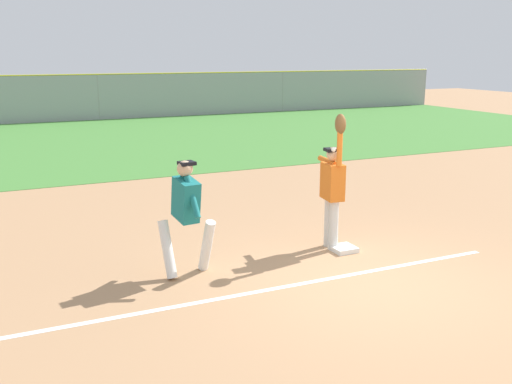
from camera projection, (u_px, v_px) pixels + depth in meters
name	position (u px, v px, depth m)	size (l,w,h in m)	color
ground_plane	(366.00, 282.00, 8.14)	(70.16, 70.16, 0.00)	tan
outfield_grass	(132.00, 139.00, 21.64)	(40.43, 14.33, 0.01)	#478438
chalk_foul_line	(110.00, 319.00, 7.02)	(12.00, 0.10, 0.01)	white
first_base	(343.00, 249.00, 9.41)	(0.38, 0.38, 0.08)	white
fielder	(333.00, 183.00, 9.30)	(0.31, 0.90, 2.28)	silver
runner	(186.00, 210.00, 8.19)	(0.78, 0.85, 1.72)	white
baseball	(334.00, 150.00, 8.93)	(0.07, 0.07, 0.07)	white
outfield_fence	(98.00, 97.00, 27.71)	(40.51, 0.08, 2.23)	#93999E
parked_car_blue	(14.00, 105.00, 28.27)	(4.49, 2.29, 1.25)	#23389E
parked_car_tan	(114.00, 101.00, 30.65)	(4.51, 2.34, 1.25)	tan
parked_car_silver	(205.00, 98.00, 32.68)	(4.47, 2.25, 1.25)	#B7B7BC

